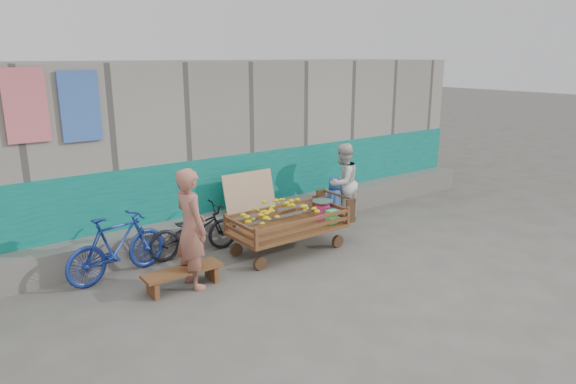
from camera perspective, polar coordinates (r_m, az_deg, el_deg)
ground at (r=7.38m, az=3.27°, el=-9.93°), size 80.00×80.00×0.00m
building_wall at (r=10.26m, az=-11.36°, el=5.48°), size 12.00×3.50×3.00m
banana_cart at (r=8.22m, az=-0.18°, el=-2.86°), size 2.04×0.93×0.87m
bench at (r=7.26m, az=-11.60°, el=-8.94°), size 1.10×0.33×0.28m
vendor_man at (r=7.08m, az=-10.71°, el=-4.00°), size 0.41×0.62×1.67m
woman at (r=9.84m, az=6.08°, el=1.06°), size 0.85×0.73×1.51m
child at (r=9.77m, az=5.16°, el=-0.88°), size 0.52×0.47×0.90m
bicycle_dark at (r=8.31m, az=-10.43°, el=-4.28°), size 1.54×0.57×0.80m
bicycle_blue at (r=7.74m, az=-18.46°, el=-5.73°), size 1.63×0.76×0.94m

